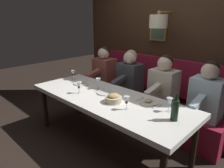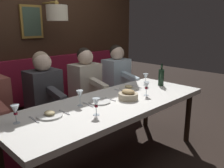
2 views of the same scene
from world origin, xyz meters
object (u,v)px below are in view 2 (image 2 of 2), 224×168
(diner_middle, at_px, (43,86))
(wine_glass_2, at_px, (15,110))
(dining_table, at_px, (112,107))
(wine_glass_0, at_px, (80,95))
(wine_glass_1, at_px, (96,103))
(wine_glass_3, at_px, (146,77))
(diner_near, at_px, (85,77))
(wine_bottle, at_px, (161,77))
(wine_glass_4, at_px, (146,86))
(diner_nearest, at_px, (117,71))
(bread_bowl, at_px, (128,95))

(diner_middle, distance_m, wine_glass_2, 0.97)
(dining_table, distance_m, wine_glass_0, 0.40)
(wine_glass_1, bearing_deg, wine_glass_3, -73.70)
(dining_table, xyz_separation_m, diner_near, (0.88, -0.34, 0.14))
(wine_glass_2, distance_m, wine_bottle, 1.96)
(wine_glass_2, relative_size, wine_glass_4, 1.00)
(wine_glass_2, bearing_deg, wine_bottle, -94.15)
(wine_glass_0, bearing_deg, wine_glass_2, 87.95)
(diner_near, bearing_deg, wine_glass_3, -145.32)
(diner_middle, bearing_deg, wine_glass_1, 177.14)
(wine_glass_1, height_order, wine_glass_4, same)
(wine_glass_2, relative_size, wine_glass_3, 1.00)
(wine_glass_3, height_order, wine_glass_4, same)
(diner_nearest, bearing_deg, wine_glass_2, 110.03)
(diner_middle, bearing_deg, bread_bowl, -151.54)
(dining_table, xyz_separation_m, bread_bowl, (-0.07, -0.19, 0.11))
(wine_glass_1, bearing_deg, wine_glass_2, 60.75)
(dining_table, distance_m, diner_near, 0.96)
(diner_middle, bearing_deg, diner_nearest, -90.00)
(wine_bottle, relative_size, bread_bowl, 1.36)
(wine_glass_3, bearing_deg, diner_middle, 58.56)
(dining_table, distance_m, bread_bowl, 0.23)
(wine_glass_1, relative_size, wine_glass_4, 1.00)
(diner_near, height_order, wine_glass_1, diner_near)
(diner_nearest, height_order, diner_near, same)
(wine_glass_0, height_order, wine_glass_3, same)
(dining_table, xyz_separation_m, diner_nearest, (0.88, -0.98, 0.14))
(diner_middle, distance_m, wine_glass_4, 1.27)
(dining_table, bearing_deg, wine_bottle, -88.61)
(bread_bowl, bearing_deg, diner_near, -8.95)
(wine_glass_1, bearing_deg, dining_table, -65.12)
(diner_near, distance_m, wine_glass_4, 1.01)
(wine_glass_1, bearing_deg, wine_glass_4, -86.38)
(wine_glass_2, height_order, wine_glass_3, same)
(diner_near, height_order, wine_glass_0, diner_near)
(diner_nearest, distance_m, wine_glass_3, 0.72)
(wine_bottle, bearing_deg, diner_nearest, -0.75)
(wine_glass_0, xyz_separation_m, wine_glass_4, (-0.26, -0.77, -0.00))
(wine_glass_2, bearing_deg, diner_nearest, -69.97)
(wine_glass_0, bearing_deg, wine_bottle, -95.21)
(dining_table, relative_size, wine_bottle, 7.98)
(wine_glass_0, xyz_separation_m, wine_bottle, (-0.12, -1.29, -0.00))
(diner_nearest, xyz_separation_m, wine_glass_4, (-1.00, 0.53, 0.04))
(wine_glass_1, bearing_deg, wine_bottle, -81.66)
(diner_middle, height_order, wine_glass_1, diner_middle)
(diner_nearest, height_order, wine_glass_0, diner_nearest)
(diner_middle, relative_size, wine_bottle, 2.64)
(wine_glass_2, distance_m, wine_glass_4, 1.46)
(wine_glass_0, bearing_deg, diner_middle, 0.12)
(bread_bowl, bearing_deg, diner_middle, 28.46)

